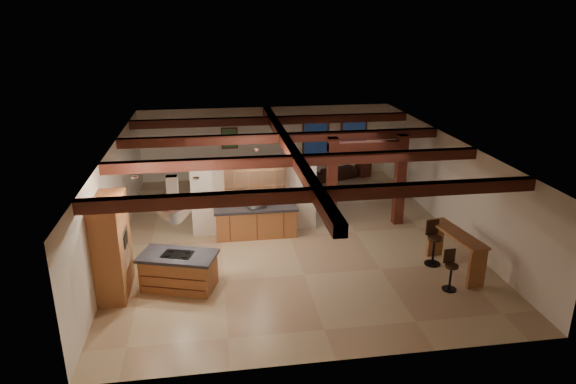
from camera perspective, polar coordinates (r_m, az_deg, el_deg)
name	(u,v)px	position (r m, az deg, el deg)	size (l,w,h in m)	color
ground	(289,236)	(15.72, 0.15, -4.89)	(12.00, 12.00, 0.00)	tan
room_walls	(289,180)	(15.07, 0.16, 1.29)	(12.00, 12.00, 12.00)	silver
ceiling_beams	(289,148)	(14.79, 0.16, 4.90)	(10.00, 12.00, 0.28)	#3F160F
timber_posts	(367,172)	(16.09, 8.73, 2.19)	(2.50, 0.30, 2.90)	#3F160F
partition_wall	(255,198)	(15.65, -3.74, -0.68)	(3.80, 0.18, 2.20)	silver
pantry_cabinet	(112,247)	(12.94, -18.95, -5.75)	(0.67, 1.60, 2.40)	#966130
back_counter	(256,222)	(15.52, -3.56, -3.34)	(2.50, 0.66, 0.94)	#966130
upper_display_cabinet	(255,177)	(15.23, -3.74, 1.72)	(1.80, 0.36, 0.95)	#966130
range_hood	(175,221)	(12.46, -12.45, -3.16)	(1.10, 1.10, 1.40)	silver
back_windows	(335,139)	(21.28, 5.20, 5.85)	(2.70, 0.07, 1.70)	#3F160F
framed_art	(230,138)	(20.66, -6.51, 5.95)	(0.65, 0.05, 0.85)	#3F160F
recessed_cans	(199,167)	(12.74, -9.83, 2.72)	(3.16, 2.46, 0.03)	silver
kitchen_island	(179,271)	(13.02, -12.03, -8.54)	(2.06, 1.50, 0.92)	#966130
dining_table	(287,200)	(17.67, -0.07, -0.87)	(1.94, 1.08, 0.68)	#38160E
sofa	(333,172)	(21.02, 5.08, 2.21)	(1.88, 0.73, 0.55)	black
microwave	(257,203)	(15.30, -3.52, -1.27)	(0.48, 0.32, 0.26)	#B9BABE
bar_counter	(456,245)	(14.11, 18.14, -5.63)	(0.80, 2.11, 1.08)	#966130
side_table	(363,169)	(21.53, 8.34, 2.58)	(0.49, 0.49, 0.61)	#3F160F
table_lamp	(364,157)	(21.38, 8.41, 3.92)	(0.26, 0.26, 0.30)	black
bar_stool_a	(450,270)	(13.24, 17.60, -8.26)	(0.36, 0.36, 1.03)	black
bar_stool_b	(433,243)	(14.34, 15.85, -5.43)	(0.43, 0.43, 1.23)	black
dining_chairs	(287,194)	(17.59, -0.07, -0.18)	(1.72, 1.72, 1.11)	#3F160F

